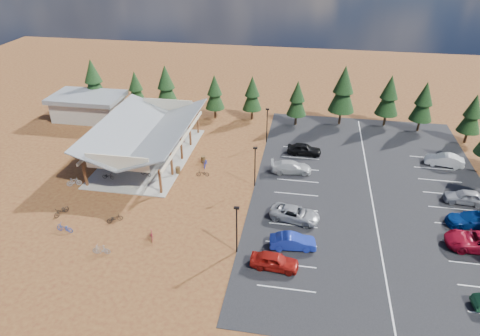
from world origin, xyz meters
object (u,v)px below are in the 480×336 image
car_3 (291,167)px  bike_13 (101,250)px  car_0 (274,261)px  lamp_post_0 (237,227)px  bike_1 (119,159)px  bike_5 (165,160)px  bike_6 (158,150)px  bike_7 (180,138)px  bike_3 (152,130)px  bike_16 (203,173)px  car_6 (478,241)px  trash_bin_1 (203,159)px  car_1 (293,242)px  bike_pavilion (146,130)px  bike_12 (115,218)px  lamp_post_1 (255,164)px  car_4 (304,149)px  bike_8 (61,211)px  outbuilding (88,106)px  bike_4 (146,173)px  bike_9 (74,182)px  car_2 (295,214)px  lamp_post_2 (267,123)px  car_9 (444,160)px  car_7 (473,219)px  bike_2 (130,146)px  bike_14 (206,163)px  trash_bin_0 (178,170)px  bike_11 (152,235)px

car_3 → bike_13: bearing=131.2°
car_0 → lamp_post_0: bearing=71.0°
bike_1 → bike_5: size_ratio=0.92×
bike_6 → bike_7: 4.38m
bike_3 → bike_6: bearing=-161.1°
bike_16 → car_6: car_6 is taller
trash_bin_1 → bike_16: trash_bin_1 is taller
car_1 → bike_pavilion: bearing=45.5°
bike_12 → bike_7: bearing=-40.5°
lamp_post_1 → bike_5: 12.77m
lamp_post_0 → car_4: bearing=75.5°
bike_8 → lamp_post_0: bearing=10.6°
trash_bin_1 → bike_13: (-5.03, -19.10, 0.07)m
bike_3 → outbuilding: bearing=63.7°
bike_3 → bike_5: size_ratio=0.85×
bike_13 → car_1: (17.62, 3.92, 0.25)m
trash_bin_1 → bike_4: size_ratio=0.59×
bike_7 → bike_9: 16.29m
lamp_post_1 → car_2: size_ratio=0.99×
lamp_post_2 → lamp_post_0: bearing=-90.0°
bike_3 → bike_13: size_ratio=0.91×
bike_pavilion → bike_16: (8.39, -3.86, -3.41)m
bike_pavilion → car_9: bike_pavilion is taller
bike_1 → car_1: 26.87m
lamp_post_0 → lamp_post_1: (0.00, 12.00, 0.00)m
car_4 → car_7: (17.64, -13.00, -0.01)m
trash_bin_1 → car_3: 11.49m
car_9 → car_2: bearing=-41.2°
lamp_post_0 → car_3: 16.62m
lamp_post_0 → bike_7: (-12.13, 22.01, -2.42)m
bike_9 → car_6: bearing=-122.1°
bike_5 → outbuilding: bearing=58.4°
bike_8 → car_2: car_2 is taller
car_6 → car_7: size_ratio=1.14×
bike_8 → car_9: bearing=41.7°
bike_2 → bike_9: (-2.88, -9.93, -0.08)m
trash_bin_1 → bike_4: bearing=-142.5°
bike_3 → bike_2: bearing=160.3°
bike_2 → car_1: car_1 is taller
bike_14 → car_6: (29.38, -11.23, 0.37)m
lamp_post_0 → car_1: size_ratio=1.17×
bike_6 → bike_13: bearing=-159.9°
car_0 → bike_14: bearing=35.6°
bike_pavilion → car_3: bearing=-3.1°
bike_4 → bike_16: bike_4 is taller
bike_4 → bike_7: (1.39, 10.04, 0.06)m
lamp_post_1 → trash_bin_1: lamp_post_1 is taller
car_0 → car_3: car_0 is taller
bike_4 → bike_12: 9.46m
trash_bin_0 → bike_11: (1.25, -12.84, 0.03)m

